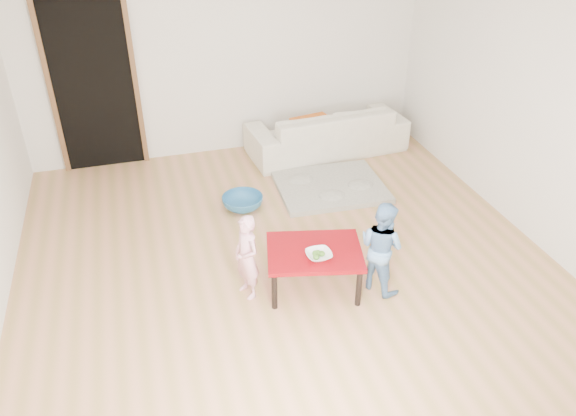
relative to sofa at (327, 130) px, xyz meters
name	(u,v)px	position (x,y,z in m)	size (l,w,h in m)	color
floor	(282,254)	(-1.19, -2.05, -0.30)	(5.00, 5.00, 0.01)	#B0884B
back_wall	(226,52)	(-1.19, 0.45, 1.00)	(5.00, 0.02, 2.60)	white
right_wall	(530,102)	(1.31, -2.05, 1.00)	(0.02, 5.00, 2.60)	white
doorway	(94,86)	(-2.79, 0.43, 0.73)	(1.02, 0.08, 2.11)	brown
sofa	(327,130)	(0.00, 0.00, 0.00)	(2.04, 0.80, 0.60)	beige
cushion	(314,125)	(-0.23, -0.15, 0.16)	(0.49, 0.43, 0.13)	#D05C17
red_table	(314,269)	(-1.05, -2.61, -0.09)	(0.82, 0.62, 0.41)	maroon
bowl	(319,255)	(-1.05, -2.72, 0.14)	(0.22, 0.22, 0.05)	white
broccoli	(319,255)	(-1.05, -2.72, 0.14)	(0.12, 0.12, 0.06)	#2D5919
child_pink	(247,257)	(-1.64, -2.53, 0.10)	(0.29, 0.19, 0.80)	pink
child_blue	(381,247)	(-0.49, -2.76, 0.14)	(0.42, 0.33, 0.87)	#5583C7
basin	(243,202)	(-1.37, -1.09, -0.23)	(0.45, 0.45, 0.14)	#286899
blanket	(330,186)	(-0.29, -0.97, -0.27)	(1.22, 1.02, 0.06)	beige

